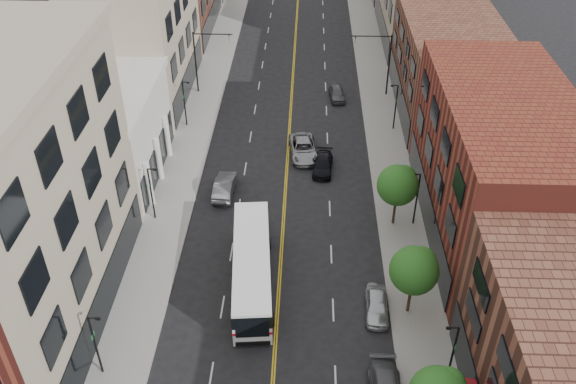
# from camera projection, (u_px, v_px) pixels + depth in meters

# --- Properties ---
(sidewalk_left) EXTENTS (4.00, 110.00, 0.15)m
(sidewalk_left) POSITION_uv_depth(u_px,v_px,m) (188.00, 150.00, 61.10)
(sidewalk_left) COLOR gray
(sidewalk_left) RESTS_ON ground
(sidewalk_right) EXTENTS (4.00, 110.00, 0.15)m
(sidewalk_right) POSITION_uv_depth(u_px,v_px,m) (388.00, 154.00, 60.54)
(sidewalk_right) COLOR gray
(sidewalk_right) RESTS_ON ground
(bldg_l_tanoffice) EXTENTS (10.00, 22.00, 18.00)m
(bldg_l_tanoffice) POSITION_uv_depth(u_px,v_px,m) (6.00, 213.00, 38.26)
(bldg_l_tanoffice) COLOR tan
(bldg_l_tanoffice) RESTS_ON ground
(bldg_l_white) EXTENTS (10.00, 14.00, 8.00)m
(bldg_l_white) POSITION_uv_depth(u_px,v_px,m) (101.00, 136.00, 55.76)
(bldg_l_white) COLOR silver
(bldg_l_white) RESTS_ON ground
(bldg_l_far_a) EXTENTS (10.00, 20.00, 18.00)m
(bldg_l_far_a) POSITION_uv_depth(u_px,v_px,m) (137.00, 17.00, 66.58)
(bldg_l_far_a) COLOR tan
(bldg_l_far_a) RESTS_ON ground
(bldg_r_mid) EXTENTS (10.00, 22.00, 12.00)m
(bldg_r_mid) POSITION_uv_depth(u_px,v_px,m) (498.00, 167.00, 47.96)
(bldg_r_mid) COLOR maroon
(bldg_r_mid) RESTS_ON ground
(bldg_r_far_a) EXTENTS (10.00, 20.00, 10.00)m
(bldg_r_far_a) POSITION_uv_depth(u_px,v_px,m) (449.00, 67.00, 65.54)
(bldg_r_far_a) COLOR brown
(bldg_r_far_a) RESTS_ON ground
(tree_r_2) EXTENTS (3.40, 3.40, 5.59)m
(tree_r_2) POSITION_uv_depth(u_px,v_px,m) (415.00, 269.00, 41.24)
(tree_r_2) COLOR black
(tree_r_2) RESTS_ON sidewalk_right
(tree_r_3) EXTENTS (3.40, 3.40, 5.59)m
(tree_r_3) POSITION_uv_depth(u_px,v_px,m) (399.00, 184.00, 49.33)
(tree_r_3) COLOR black
(tree_r_3) RESTS_ON sidewalk_right
(lamp_l_1) EXTENTS (0.81, 0.55, 5.05)m
(lamp_l_1) POSITION_uv_depth(u_px,v_px,m) (95.00, 342.00, 37.58)
(lamp_l_1) COLOR black
(lamp_l_1) RESTS_ON sidewalk_left
(lamp_l_2) EXTENTS (0.81, 0.55, 5.05)m
(lamp_l_2) POSITION_uv_depth(u_px,v_px,m) (152.00, 191.00, 50.53)
(lamp_l_2) COLOR black
(lamp_l_2) RESTS_ON sidewalk_left
(lamp_l_3) EXTENTS (0.81, 0.55, 5.05)m
(lamp_l_3) POSITION_uv_depth(u_px,v_px,m) (185.00, 101.00, 63.48)
(lamp_l_3) COLOR black
(lamp_l_3) RESTS_ON sidewalk_left
(lamp_r_1) EXTENTS (0.81, 0.55, 5.05)m
(lamp_r_1) POSITION_uv_depth(u_px,v_px,m) (452.00, 352.00, 36.96)
(lamp_r_1) COLOR black
(lamp_r_1) RESTS_ON sidewalk_right
(lamp_r_2) EXTENTS (0.81, 0.55, 5.05)m
(lamp_r_2) POSITION_uv_depth(u_px,v_px,m) (416.00, 196.00, 49.91)
(lamp_r_2) COLOR black
(lamp_r_2) RESTS_ON sidewalk_right
(lamp_r_3) EXTENTS (0.81, 0.55, 5.05)m
(lamp_r_3) POSITION_uv_depth(u_px,v_px,m) (395.00, 105.00, 62.86)
(lamp_r_3) COLOR black
(lamp_r_3) RESTS_ON sidewalk_right
(signal_mast_left) EXTENTS (4.49, 0.18, 7.20)m
(signal_mast_left) POSITION_uv_depth(u_px,v_px,m) (201.00, 55.00, 68.95)
(signal_mast_left) COLOR black
(signal_mast_left) RESTS_ON sidewalk_left
(signal_mast_right) EXTENTS (4.49, 0.18, 7.20)m
(signal_mast_right) POSITION_uv_depth(u_px,v_px,m) (383.00, 58.00, 68.37)
(signal_mast_right) COLOR black
(signal_mast_right) RESTS_ON sidewalk_right
(city_bus) EXTENTS (3.73, 12.40, 3.14)m
(city_bus) POSITION_uv_depth(u_px,v_px,m) (252.00, 266.00, 44.81)
(city_bus) COLOR silver
(city_bus) RESTS_ON ground
(car_parked_far) EXTENTS (1.80, 4.10, 1.37)m
(car_parked_far) POSITION_uv_depth(u_px,v_px,m) (377.00, 305.00, 43.17)
(car_parked_far) COLOR silver
(car_parked_far) RESTS_ON ground
(car_lane_behind) EXTENTS (1.82, 4.79, 1.56)m
(car_lane_behind) POSITION_uv_depth(u_px,v_px,m) (225.00, 186.00, 54.90)
(car_lane_behind) COLOR #4C4C52
(car_lane_behind) RESTS_ON ground
(car_lane_a) EXTENTS (2.16, 4.58, 1.29)m
(car_lane_a) POSITION_uv_depth(u_px,v_px,m) (323.00, 164.00, 57.98)
(car_lane_a) COLOR black
(car_lane_a) RESTS_ON ground
(car_lane_b) EXTENTS (3.24, 5.83, 1.54)m
(car_lane_b) POSITION_uv_depth(u_px,v_px,m) (303.00, 149.00, 60.06)
(car_lane_b) COLOR gray
(car_lane_b) RESTS_ON ground
(car_lane_c) EXTENTS (2.02, 4.18, 1.37)m
(car_lane_c) POSITION_uv_depth(u_px,v_px,m) (337.00, 93.00, 69.98)
(car_lane_c) COLOR #49494E
(car_lane_c) RESTS_ON ground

